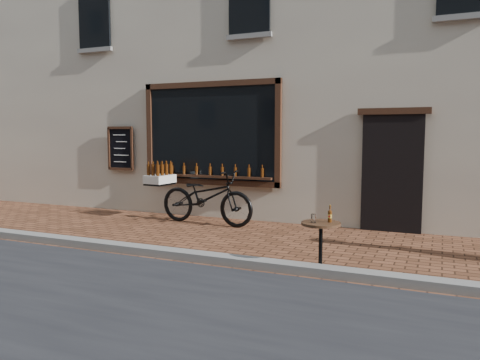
% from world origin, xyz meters
% --- Properties ---
extents(ground, '(90.00, 90.00, 0.00)m').
position_xyz_m(ground, '(0.00, 0.00, 0.00)').
color(ground, '#512D1A').
rests_on(ground, ground).
extents(kerb, '(90.00, 0.25, 0.12)m').
position_xyz_m(kerb, '(0.00, 0.20, 0.06)').
color(kerb, slate).
rests_on(kerb, ground).
extents(shop_building, '(28.00, 6.20, 10.00)m').
position_xyz_m(shop_building, '(0.00, 6.50, 5.00)').
color(shop_building, beige).
rests_on(shop_building, ground).
extents(cargo_bicycle, '(2.51, 0.92, 1.20)m').
position_xyz_m(cargo_bicycle, '(-1.67, 2.72, 0.57)').
color(cargo_bicycle, black).
rests_on(cargo_bicycle, ground).
extents(bistro_table, '(0.52, 0.52, 0.90)m').
position_xyz_m(bistro_table, '(1.32, 0.35, 0.48)').
color(bistro_table, black).
rests_on(bistro_table, ground).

